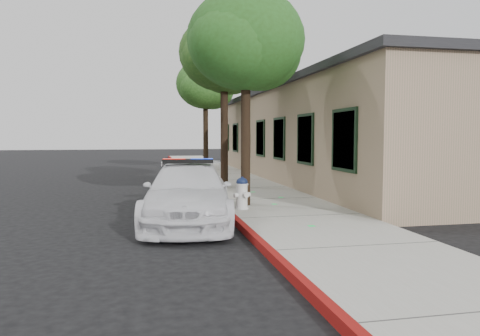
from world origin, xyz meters
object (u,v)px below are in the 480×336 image
object	(u,v)px
fire_hydrant	(242,193)
street_tree_far	(206,87)
clapboard_building	(341,134)
street_tree_near	(246,45)
police_car	(188,193)
street_tree_mid	(224,58)

from	to	relation	value
fire_hydrant	street_tree_far	size ratio (longest dim) A/B	0.14
clapboard_building	street_tree_near	size ratio (longest dim) A/B	3.57
street_tree_far	street_tree_near	bearing A→B (deg)	-92.75
police_car	street_tree_near	distance (m)	4.44
street_tree_near	fire_hydrant	bearing A→B (deg)	-111.09
clapboard_building	street_tree_far	world-z (taller)	street_tree_far
fire_hydrant	street_tree_mid	bearing A→B (deg)	66.45
clapboard_building	police_car	xyz separation A→B (m)	(-7.71, -8.58, -1.42)
street_tree_near	street_tree_mid	xyz separation A→B (m)	(0.16, 4.55, 0.43)
street_tree_mid	police_car	bearing A→B (deg)	-107.32
clapboard_building	street_tree_near	bearing A→B (deg)	-130.20
clapboard_building	street_tree_mid	distance (m)	6.94
fire_hydrant	street_tree_mid	size ratio (longest dim) A/B	0.13
street_tree_mid	street_tree_far	distance (m)	8.63
street_tree_near	street_tree_far	world-z (taller)	street_tree_far
street_tree_near	police_car	bearing A→B (deg)	-138.96
street_tree_mid	street_tree_far	size ratio (longest dim) A/B	1.02
police_car	street_tree_far	size ratio (longest dim) A/B	0.82
fire_hydrant	street_tree_far	bearing A→B (deg)	67.34
street_tree_mid	fire_hydrant	bearing A→B (deg)	-94.54
fire_hydrant	street_tree_mid	world-z (taller)	street_tree_mid
clapboard_building	fire_hydrant	world-z (taller)	clapboard_building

